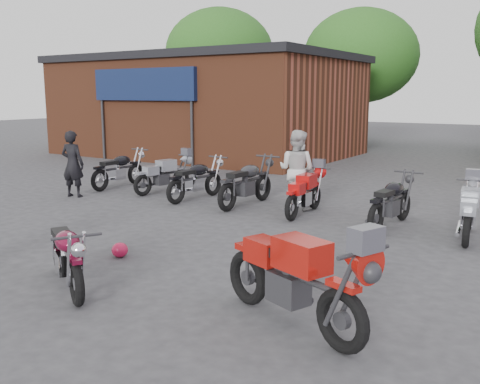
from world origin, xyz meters
The scene contains 16 objects.
ground centered at (0.00, 0.00, 0.00)m, with size 90.00×90.00×0.00m, color #343437.
brick_building centered at (-9.00, 14.00, 2.00)m, with size 12.00×8.00×4.00m, color brown.
tree_0 centered at (-14.00, 22.00, 4.10)m, with size 6.56×6.56×8.20m, color #1E4813, non-canonical shape.
tree_1 centered at (-5.00, 22.00, 3.70)m, with size 5.92×5.92×7.40m, color #1E4813, non-canonical shape.
vintage_motorcycle centered at (-0.42, -0.85, 0.54)m, with size 1.87×0.62×1.08m, color #5B0B22, non-canonical shape.
sportbike centered at (2.71, -0.24, 0.65)m, with size 2.23×0.74×1.29m, color #B4170F, non-canonical shape.
helmet centered at (-0.91, 0.60, 0.12)m, with size 0.27×0.27×0.25m, color #BE143B.
person_dark centered at (-5.76, 3.72, 0.86)m, with size 0.63×0.41×1.72m, color black.
person_light centered at (-0.24, 5.59, 0.92)m, with size 0.89×0.69×1.83m, color beige.
row_bike_0 centered at (-5.79, 5.37, 0.57)m, with size 1.98×0.65×1.15m, color black, non-canonical shape.
row_bike_1 centered at (-4.20, 5.45, 0.53)m, with size 1.84×0.61×1.06m, color gray, non-canonical shape.
row_bike_2 centered at (-2.85, 5.16, 0.57)m, with size 1.96×0.65×1.14m, color black, non-canonical shape.
row_bike_3 centered at (-1.38, 5.23, 0.62)m, with size 2.14×0.71×1.24m, color #27272A, non-canonical shape.
row_bike_4 centered at (0.22, 5.11, 0.54)m, with size 1.85×0.61×1.07m, color red, non-canonical shape.
row_bike_5 centered at (2.17, 5.08, 0.57)m, with size 1.97×0.65×1.14m, color black, non-canonical shape.
row_bike_6 centered at (3.65, 4.99, 0.55)m, with size 1.89×0.62×1.10m, color gray, non-canonical shape.
Camera 1 is at (5.36, -5.41, 2.65)m, focal length 40.00 mm.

